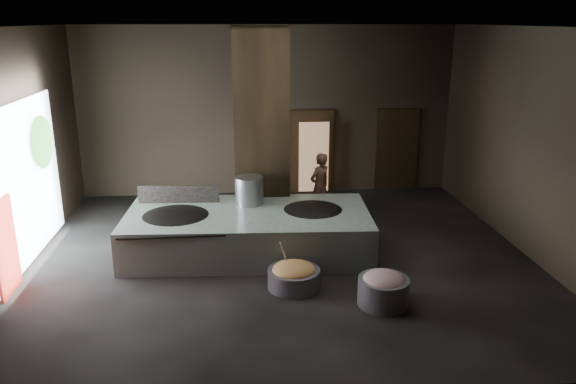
{
  "coord_description": "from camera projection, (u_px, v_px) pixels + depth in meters",
  "views": [
    {
      "loc": [
        -0.85,
        -10.49,
        4.64
      ],
      "look_at": [
        0.17,
        0.41,
        1.25
      ],
      "focal_mm": 35.0,
      "sensor_mm": 36.0,
      "label": 1
    }
  ],
  "objects": [
    {
      "name": "veg_basin",
      "position": [
        294.0,
        278.0,
        10.07
      ],
      "size": [
        1.07,
        1.07,
        0.35
      ],
      "primitive_type": "cylinder",
      "rotation": [
        0.0,
        0.0,
        -0.14
      ],
      "color": "slate",
      "rests_on": "ground"
    },
    {
      "name": "pavilion_sliver",
      "position": [
        5.0,
        248.0,
        9.69
      ],
      "size": [
        0.05,
        0.9,
        1.7
      ],
      "primitive_type": "cube",
      "color": "maroon",
      "rests_on": "ground"
    },
    {
      "name": "wok_left_rim",
      "position": [
        176.0,
        217.0,
        11.29
      ],
      "size": [
        1.59,
        1.59,
        0.05
      ],
      "primitive_type": "cylinder",
      "color": "black",
      "rests_on": "hearth_platform"
    },
    {
      "name": "ceiling",
      "position": [
        281.0,
        24.0,
        10.08
      ],
      "size": [
        10.0,
        9.0,
        0.1
      ],
      "primitive_type": "cube",
      "color": "black",
      "rests_on": "back_wall"
    },
    {
      "name": "left_opening",
      "position": [
        22.0,
        185.0,
        10.7
      ],
      "size": [
        0.04,
        4.2,
        3.1
      ],
      "primitive_type": "cube",
      "color": "white",
      "rests_on": "ground"
    },
    {
      "name": "right_wall",
      "position": [
        533.0,
        144.0,
        11.21
      ],
      "size": [
        0.1,
        9.0,
        4.5
      ],
      "primitive_type": "cube",
      "color": "black",
      "rests_on": "ground"
    },
    {
      "name": "wok_left",
      "position": [
        176.0,
        220.0,
        11.31
      ],
      "size": [
        1.56,
        1.56,
        0.43
      ],
      "primitive_type": "ellipsoid",
      "color": "black",
      "rests_on": "hearth_platform"
    },
    {
      "name": "wok_right_rim",
      "position": [
        313.0,
        211.0,
        11.63
      ],
      "size": [
        1.49,
        1.49,
        0.05
      ],
      "primitive_type": "cylinder",
      "color": "black",
      "rests_on": "hearth_platform"
    },
    {
      "name": "tree_silhouette",
      "position": [
        42.0,
        142.0,
        11.58
      ],
      "size": [
        0.28,
        1.1,
        1.1
      ],
      "primitive_type": "ellipsoid",
      "color": "#194714",
      "rests_on": "left_opening"
    },
    {
      "name": "back_wall",
      "position": [
        267.0,
        111.0,
        15.09
      ],
      "size": [
        10.0,
        0.1,
        4.5
      ],
      "primitive_type": "cube",
      "color": "black",
      "rests_on": "ground"
    },
    {
      "name": "floor",
      "position": [
        281.0,
        259.0,
        11.44
      ],
      "size": [
        10.0,
        9.0,
        0.1
      ],
      "primitive_type": "cube",
      "color": "black",
      "rests_on": "ground"
    },
    {
      "name": "doorway_far",
      "position": [
        397.0,
        151.0,
        15.65
      ],
      "size": [
        1.18,
        0.08,
        2.38
      ],
      "primitive_type": "cube",
      "color": "black",
      "rests_on": "ground"
    },
    {
      "name": "doorway_far_glow",
      "position": [
        388.0,
        151.0,
        15.86
      ],
      "size": [
        0.79,
        0.04,
        1.87
      ],
      "primitive_type": "cube",
      "color": "#8C6647",
      "rests_on": "ground"
    },
    {
      "name": "left_wall",
      "position": [
        8.0,
        154.0,
        10.31
      ],
      "size": [
        0.1,
        9.0,
        4.5
      ],
      "primitive_type": "cube",
      "color": "black",
      "rests_on": "ground"
    },
    {
      "name": "wok_right",
      "position": [
        313.0,
        214.0,
        11.65
      ],
      "size": [
        1.45,
        1.45,
        0.41
      ],
      "primitive_type": "ellipsoid",
      "color": "black",
      "rests_on": "hearth_platform"
    },
    {
      "name": "doorway_near",
      "position": [
        311.0,
        153.0,
        15.44
      ],
      "size": [
        1.18,
        0.08,
        2.38
      ],
      "primitive_type": "cube",
      "color": "black",
      "rests_on": "ground"
    },
    {
      "name": "meat_fill",
      "position": [
        384.0,
        280.0,
        9.39
      ],
      "size": [
        0.72,
        0.72,
        0.27
      ],
      "primitive_type": "ellipsoid",
      "color": "#B16A73",
      "rests_on": "meat_basin"
    },
    {
      "name": "hearth_platform",
      "position": [
        248.0,
        232.0,
        11.58
      ],
      "size": [
        5.07,
        2.63,
        0.86
      ],
      "primitive_type": "cube",
      "rotation": [
        0.0,
        0.0,
        -0.05
      ],
      "color": "#ABBCA9",
      "rests_on": "ground"
    },
    {
      "name": "ladle",
      "position": [
        285.0,
        256.0,
        10.09
      ],
      "size": [
        0.23,
        0.33,
        0.67
      ],
      "primitive_type": "cylinder",
      "rotation": [
        0.49,
        0.0,
        -0.58
      ],
      "color": "#9B9FA2",
      "rests_on": "veg_basin"
    },
    {
      "name": "front_wall",
      "position": [
        313.0,
        236.0,
        6.43
      ],
      "size": [
        10.0,
        0.1,
        4.5
      ],
      "primitive_type": "cube",
      "color": "black",
      "rests_on": "ground"
    },
    {
      "name": "cook",
      "position": [
        320.0,
        186.0,
        13.37
      ],
      "size": [
        0.7,
        0.66,
        1.62
      ],
      "primitive_type": "imported",
      "rotation": [
        0.0,
        0.0,
        3.78
      ],
      "color": "brown",
      "rests_on": "ground"
    },
    {
      "name": "meat_basin",
      "position": [
        383.0,
        292.0,
        9.45
      ],
      "size": [
        1.02,
        1.02,
        0.47
      ],
      "primitive_type": "cylinder",
      "rotation": [
        0.0,
        0.0,
        0.19
      ],
      "color": "slate",
      "rests_on": "ground"
    },
    {
      "name": "stock_pot",
      "position": [
        249.0,
        191.0,
        11.9
      ],
      "size": [
        0.6,
        0.6,
        0.65
      ],
      "primitive_type": "cylinder",
      "color": "#9B9FA2",
      "rests_on": "hearth_platform"
    },
    {
      "name": "doorway_near_glow",
      "position": [
        314.0,
        157.0,
        15.18
      ],
      "size": [
        0.81,
        0.04,
        1.91
      ],
      "primitive_type": "cube",
      "color": "#8C6647",
      "rests_on": "ground"
    },
    {
      "name": "platform_cap",
      "position": [
        248.0,
        214.0,
        11.46
      ],
      "size": [
        4.84,
        2.32,
        0.03
      ],
      "primitive_type": "cube",
      "color": "black",
      "rests_on": "hearth_platform"
    },
    {
      "name": "splash_guard",
      "position": [
        179.0,
        195.0,
        11.98
      ],
      "size": [
        1.72,
        0.16,
        0.43
      ],
      "primitive_type": "cube",
      "rotation": [
        0.0,
        0.0,
        -0.05
      ],
      "color": "black",
      "rests_on": "hearth_platform"
    },
    {
      "name": "pillar",
      "position": [
        261.0,
        130.0,
        12.54
      ],
      "size": [
        1.2,
        1.2,
        4.5
      ],
      "primitive_type": "cube",
      "color": "black",
      "rests_on": "ground"
    },
    {
      "name": "veg_fill",
      "position": [
        294.0,
        269.0,
        10.02
      ],
      "size": [
        0.78,
        0.78,
        0.24
      ],
      "primitive_type": "ellipsoid",
      "color": "tan",
      "rests_on": "veg_basin"
    }
  ]
}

